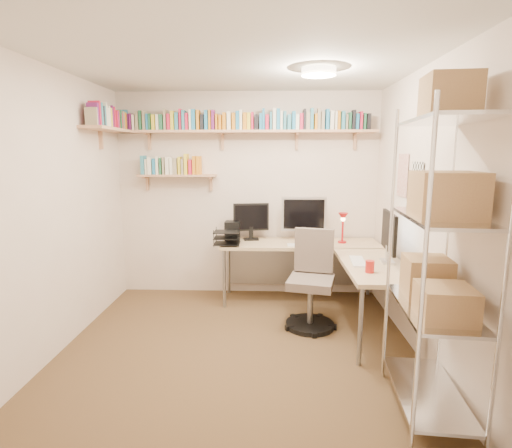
% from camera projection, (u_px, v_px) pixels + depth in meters
% --- Properties ---
extents(ground, '(3.20, 3.20, 0.00)m').
position_uv_depth(ground, '(239.00, 345.00, 3.72)').
color(ground, '#47341E').
rests_on(ground, ground).
extents(room_shell, '(3.24, 3.04, 2.52)m').
position_uv_depth(room_shell, '(238.00, 178.00, 3.45)').
color(room_shell, beige).
rests_on(room_shell, ground).
extents(wall_shelves, '(3.12, 1.09, 0.80)m').
position_uv_depth(wall_shelves, '(210.00, 131.00, 4.66)').
color(wall_shelves, tan).
rests_on(wall_shelves, ground).
extents(corner_desk, '(1.93, 1.84, 1.25)m').
position_uv_depth(corner_desk, '(306.00, 248.00, 4.50)').
color(corner_desk, tan).
rests_on(corner_desk, ground).
extents(office_chair, '(0.54, 0.55, 1.00)m').
position_uv_depth(office_chair, '(311.00, 286.00, 4.09)').
color(office_chair, black).
rests_on(office_chair, ground).
extents(wire_rack, '(0.51, 0.93, 2.23)m').
position_uv_depth(wire_rack, '(441.00, 228.00, 2.51)').
color(wire_rack, silver).
rests_on(wire_rack, ground).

